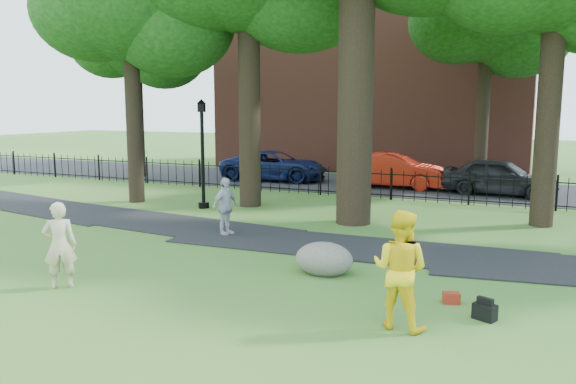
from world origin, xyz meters
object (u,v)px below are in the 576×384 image
at_px(woman, 60,245).
at_px(red_sedan, 393,171).
at_px(lamppost, 203,155).
at_px(man, 400,269).
at_px(boulder, 324,257).

height_order(woman, red_sedan, woman).
distance_m(woman, red_sedan, 17.24).
bearing_deg(lamppost, man, -58.38).
xyz_separation_m(boulder, lamppost, (-6.91, 5.92, 1.56)).
xyz_separation_m(woman, lamppost, (-2.31, 9.04, 1.05)).
bearing_deg(woman, lamppost, -114.84).
bearing_deg(boulder, man, -47.05).
bearing_deg(red_sedan, boulder, -174.38).
height_order(man, lamppost, lamppost).
bearing_deg(lamppost, woman, -91.73).
distance_m(lamppost, red_sedan, 9.53).
distance_m(boulder, red_sedan, 14.01).
height_order(lamppost, red_sedan, lamppost).
relative_size(boulder, lamppost, 0.33).
bearing_deg(lamppost, boulder, -56.69).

